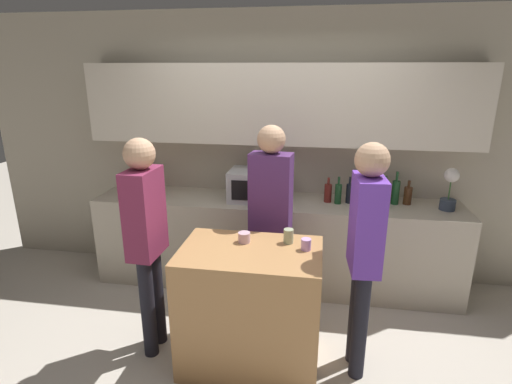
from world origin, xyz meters
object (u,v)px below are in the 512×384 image
(person_center, at_px, (146,230))
(toaster, at_px, (141,185))
(microwave, at_px, (256,185))
(person_right, at_px, (365,243))
(cup_0, at_px, (244,237))
(person_left, at_px, (271,208))
(bottle_4, at_px, (372,195))
(cup_1, at_px, (306,244))
(bottle_6, at_px, (396,192))
(bottle_0, at_px, (328,193))
(bottle_7, at_px, (408,195))
(bottle_3, at_px, (365,195))
(potted_plant, at_px, (450,189))
(bottle_1, at_px, (338,193))
(bottle_2, at_px, (349,193))
(cup_2, at_px, (288,236))
(bottle_5, at_px, (384,193))

(person_center, bearing_deg, toaster, -151.31)
(microwave, height_order, person_right, person_right)
(cup_0, distance_m, person_left, 0.49)
(bottle_4, height_order, cup_1, bottle_4)
(toaster, height_order, bottle_6, bottle_6)
(bottle_0, height_order, bottle_7, bottle_0)
(bottle_3, height_order, bottle_4, bottle_3)
(bottle_0, bearing_deg, potted_plant, -2.53)
(bottle_4, bearing_deg, bottle_1, -171.54)
(bottle_1, xyz_separation_m, person_right, (0.14, -1.16, 0.02))
(microwave, distance_m, person_center, 1.32)
(bottle_0, bearing_deg, bottle_7, 4.11)
(potted_plant, relative_size, cup_0, 4.45)
(toaster, distance_m, bottle_1, 2.01)
(bottle_3, bearing_deg, toaster, 178.73)
(cup_1, distance_m, person_left, 0.61)
(bottle_7, bearing_deg, person_right, -112.54)
(bottle_2, height_order, bottle_6, bottle_6)
(cup_1, bearing_deg, bottle_2, 72.94)
(potted_plant, bearing_deg, bottle_2, 176.68)
(cup_2, bearing_deg, toaster, 147.57)
(bottle_5, height_order, cup_1, bottle_5)
(bottle_1, xyz_separation_m, bottle_4, (0.32, 0.05, -0.01))
(bottle_3, xyz_separation_m, bottle_4, (0.09, 0.11, -0.03))
(bottle_5, relative_size, person_left, 0.16)
(bottle_2, bearing_deg, person_center, -141.54)
(toaster, height_order, bottle_2, bottle_2)
(bottle_7, distance_m, cup_0, 1.80)
(bottle_3, bearing_deg, bottle_6, 24.83)
(person_center, relative_size, person_right, 0.99)
(bottle_4, xyz_separation_m, bottle_7, (0.33, 0.04, -0.00))
(toaster, height_order, cup_2, toaster)
(cup_1, bearing_deg, bottle_4, 63.98)
(bottle_1, xyz_separation_m, bottle_5, (0.43, 0.07, 0.00))
(bottle_0, relative_size, cup_2, 2.32)
(bottle_5, relative_size, person_center, 0.16)
(bottle_2, xyz_separation_m, bottle_3, (0.13, -0.10, 0.02))
(person_left, xyz_separation_m, person_right, (0.72, -0.54, -0.01))
(microwave, distance_m, bottle_0, 0.70)
(bottle_5, distance_m, bottle_7, 0.22)
(cup_0, height_order, cup_2, cup_2)
(bottle_6, height_order, cup_1, bottle_6)
(person_center, bearing_deg, bottle_5, 125.98)
(bottle_4, distance_m, cup_1, 1.32)
(microwave, relative_size, bottle_2, 2.00)
(cup_2, relative_size, person_center, 0.06)
(cup_0, height_order, person_right, person_right)
(cup_2, bearing_deg, bottle_1, 69.64)
(bottle_5, height_order, person_left, person_left)
(person_left, bearing_deg, bottle_7, -143.53)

